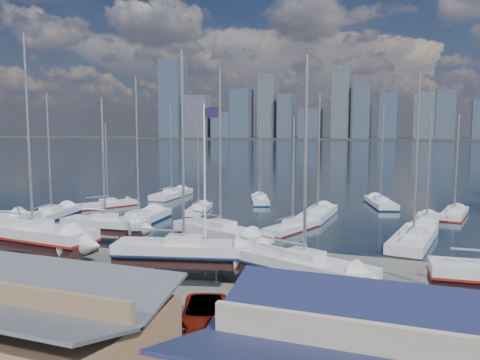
% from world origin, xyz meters
% --- Properties ---
extents(ground, '(1400.00, 1400.00, 0.00)m').
position_xyz_m(ground, '(0.00, -10.00, 0.00)').
color(ground, '#605E59').
rests_on(ground, ground).
extents(water, '(1400.00, 600.00, 0.40)m').
position_xyz_m(water, '(0.00, 300.00, -0.15)').
color(water, '#1A283C').
rests_on(water, ground).
extents(far_shore, '(1400.00, 80.00, 2.20)m').
position_xyz_m(far_shore, '(0.00, 560.00, 1.10)').
color(far_shore, '#2D332D').
rests_on(far_shore, ground).
extents(skyline, '(639.14, 43.80, 107.69)m').
position_xyz_m(skyline, '(-7.83, 553.76, 39.09)').
color(skyline, '#475166').
rests_on(skyline, far_shore).
extents(shed_grey, '(12.60, 8.40, 4.17)m').
position_xyz_m(shed_grey, '(0.00, -26.00, 2.15)').
color(shed_grey, '#8C6B4C').
rests_on(shed_grey, ground).
extents(sailboat_cradle_1, '(12.11, 4.37, 18.93)m').
position_xyz_m(sailboat_cradle_1, '(-13.45, -11.64, 2.22)').
color(sailboat_cradle_1, '#2D2D33').
rests_on(sailboat_cradle_1, ground).
extents(sailboat_cradle_2, '(8.72, 2.86, 14.19)m').
position_xyz_m(sailboat_cradle_2, '(-11.41, -4.57, 1.98)').
color(sailboat_cradle_2, '#2D2D33').
rests_on(sailboat_cradle_2, ground).
extents(sailboat_cradle_3, '(10.80, 5.38, 16.76)m').
position_xyz_m(sailboat_cradle_3, '(0.74, -11.53, 2.11)').
color(sailboat_cradle_3, '#2D2D33').
rests_on(sailboat_cradle_3, ground).
extents(sailboat_cradle_4, '(10.22, 6.85, 16.30)m').
position_xyz_m(sailboat_cradle_4, '(0.92, -5.04, 2.09)').
color(sailboat_cradle_4, '#2D2D33').
rests_on(sailboat_cradle_4, ground).
extents(sailboat_cradle_5, '(10.12, 6.11, 15.83)m').
position_xyz_m(sailboat_cradle_5, '(9.93, -12.27, 2.06)').
color(sailboat_cradle_5, '#2D2D33').
rests_on(sailboat_cradle_5, ground).
extents(sailboat_moored_0, '(5.49, 11.46, 16.52)m').
position_xyz_m(sailboat_moored_0, '(-26.51, 4.71, 0.31)').
color(sailboat_moored_0, black).
rests_on(sailboat_moored_0, water).
extents(sailboat_moored_1, '(6.27, 8.60, 12.75)m').
position_xyz_m(sailboat_moored_1, '(-25.07, 14.35, 0.31)').
color(sailboat_moored_1, black).
rests_on(sailboat_moored_1, water).
extents(sailboat_moored_2, '(3.67, 11.05, 16.44)m').
position_xyz_m(sailboat_moored_2, '(-21.29, 26.58, 0.32)').
color(sailboat_moored_2, black).
rests_on(sailboat_moored_2, water).
extents(sailboat_moored_3, '(4.70, 12.39, 18.08)m').
position_xyz_m(sailboat_moored_3, '(-13.96, 5.23, 0.31)').
color(sailboat_moored_3, black).
rests_on(sailboat_moored_3, water).
extents(sailboat_moored_4, '(4.09, 8.48, 12.35)m').
position_xyz_m(sailboat_moored_4, '(-10.84, 15.12, 0.33)').
color(sailboat_moored_4, black).
rests_on(sailboat_moored_4, water).
extents(sailboat_moored_5, '(5.46, 9.06, 13.10)m').
position_xyz_m(sailboat_moored_5, '(-5.67, 26.23, 0.31)').
color(sailboat_moored_5, black).
rests_on(sailboat_moored_5, water).
extents(sailboat_moored_6, '(5.02, 9.16, 13.19)m').
position_xyz_m(sailboat_moored_6, '(4.07, 8.05, 0.31)').
color(sailboat_moored_6, black).
rests_on(sailboat_moored_6, water).
extents(sailboat_moored_7, '(3.35, 10.97, 16.44)m').
position_xyz_m(sailboat_moored_7, '(5.16, 16.73, 0.32)').
color(sailboat_moored_7, black).
rests_on(sailboat_moored_7, water).
extents(sailboat_moored_8, '(5.71, 10.63, 15.31)m').
position_xyz_m(sailboat_moored_8, '(12.02, 29.25, 0.31)').
color(sailboat_moored_8, black).
rests_on(sailboat_moored_8, water).
extents(sailboat_moored_9, '(4.95, 11.95, 17.51)m').
position_xyz_m(sailboat_moored_9, '(16.65, 6.06, 0.32)').
color(sailboat_moored_9, black).
rests_on(sailboat_moored_9, water).
extents(sailboat_moored_10, '(3.33, 9.47, 13.90)m').
position_xyz_m(sailboat_moored_10, '(18.05, 16.49, 0.31)').
color(sailboat_moored_10, black).
rests_on(sailboat_moored_10, water).
extents(sailboat_moored_11, '(4.24, 9.51, 13.75)m').
position_xyz_m(sailboat_moored_11, '(21.53, 23.56, 0.31)').
color(sailboat_moored_11, black).
rests_on(sailboat_moored_11, water).
extents(car_b, '(4.29, 1.51, 1.41)m').
position_xyz_m(car_b, '(-1.68, -20.12, 0.71)').
color(car_b, gray).
rests_on(car_b, ground).
extents(car_c, '(4.21, 5.98, 1.52)m').
position_xyz_m(car_c, '(5.61, -18.60, 0.76)').
color(car_c, gray).
rests_on(car_c, ground).
extents(car_d, '(2.01, 4.46, 1.27)m').
position_xyz_m(car_d, '(7.12, -18.02, 0.63)').
color(car_d, gray).
rests_on(car_d, ground).
extents(flagpole, '(1.15, 0.12, 13.03)m').
position_xyz_m(flagpole, '(2.15, -10.68, 7.57)').
color(flagpole, white).
rests_on(flagpole, ground).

